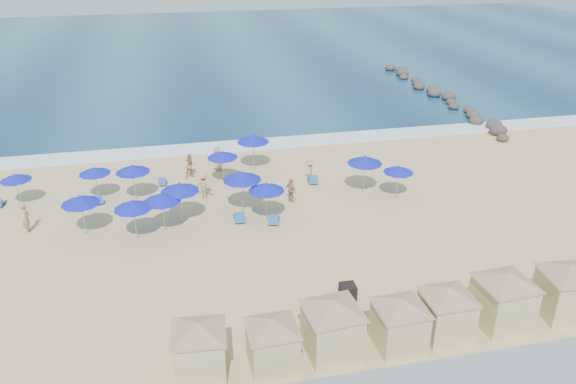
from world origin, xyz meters
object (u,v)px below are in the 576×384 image
object	(u,v)px
beachgoer_0	(26,218)
beachgoer_1	(191,166)
cabana_4	(447,305)
umbrella_1	(80,200)
cabana_1	(272,336)
umbrella_9	(253,139)
beachgoer_5	(204,186)
umbrella_0	(15,177)
umbrella_10	(365,160)
cabana_6	(568,283)
umbrella_7	(222,154)
umbrella_8	(266,187)
cabana_2	(332,320)
beachgoer_2	(291,190)
cabana_0	(199,341)
umbrella_11	(399,169)
rock_jetty	(439,95)
umbrella_5	(180,187)
umbrella_3	(162,198)
trash_bin	(348,291)
umbrella_12	(133,205)
umbrella_6	(242,176)
cabana_3	(400,316)
cabana_5	(505,292)
umbrella_2	(94,171)
beachgoer_4	(217,159)
beachgoer_3	(309,171)
umbrella_4	(133,169)

from	to	relation	value
beachgoer_0	beachgoer_1	size ratio (longest dim) A/B	1.04
cabana_4	umbrella_1	world-z (taller)	cabana_4
cabana_1	beachgoer_0	xyz separation A→B (m)	(-11.79, 13.78, -0.53)
umbrella_9	beachgoer_5	world-z (taller)	umbrella_9
umbrella_0	umbrella_10	bearing A→B (deg)	-7.38
umbrella_1	umbrella_9	bearing A→B (deg)	34.13
cabana_6	umbrella_7	size ratio (longest dim) A/B	1.89
umbrella_10	umbrella_8	bearing A→B (deg)	-160.36
cabana_2	beachgoer_2	size ratio (longest dim) A/B	2.82
cabana_0	umbrella_11	xyz separation A→B (m)	(13.72, 13.40, 0.42)
umbrella_8	rock_jetty	bearing A→B (deg)	45.20
umbrella_5	umbrella_3	bearing A→B (deg)	-139.81
umbrella_8	trash_bin	bearing A→B (deg)	-74.79
cabana_0	umbrella_10	xyz separation A→B (m)	(11.84, 14.56, 0.78)
umbrella_5	beachgoer_0	bearing A→B (deg)	175.72
umbrella_7	umbrella_12	bearing A→B (deg)	-130.59
trash_bin	cabana_1	distance (m)	5.81
umbrella_0	umbrella_3	world-z (taller)	umbrella_3
cabana_2	beachgoer_1	world-z (taller)	cabana_2
cabana_0	umbrella_8	bearing A→B (deg)	68.12
umbrella_10	umbrella_6	bearing A→B (deg)	-172.66
cabana_6	umbrella_3	distance (m)	21.16
cabana_1	umbrella_7	world-z (taller)	cabana_1
cabana_2	cabana_3	xyz separation A→B (m)	(2.85, -0.23, -0.13)
rock_jetty	umbrella_3	distance (m)	36.00
umbrella_6	umbrella_0	bearing A→B (deg)	164.13
cabana_1	cabana_5	bearing A→B (deg)	2.72
cabana_5	umbrella_2	bearing A→B (deg)	137.58
trash_bin	cabana_2	xyz separation A→B (m)	(-1.81, -3.42, 1.27)
rock_jetty	cabana_4	distance (m)	38.01
trash_bin	cabana_3	world-z (taller)	cabana_3
umbrella_2	umbrella_7	distance (m)	8.29
cabana_5	umbrella_5	distance (m)	18.43
cabana_4	beachgoer_4	distance (m)	21.71
umbrella_9	beachgoer_0	distance (m)	15.76
cabana_4	umbrella_2	world-z (taller)	cabana_4
cabana_0	umbrella_8	size ratio (longest dim) A/B	1.69
beachgoer_1	beachgoer_2	bearing A→B (deg)	-60.14
umbrella_9	beachgoer_3	size ratio (longest dim) A/B	1.71
cabana_0	cabana_4	distance (m)	10.48
umbrella_10	beachgoer_2	world-z (taller)	umbrella_10
cabana_4	beachgoer_4	xyz separation A→B (m)	(-7.76, 20.26, -0.63)
cabana_0	cabana_6	world-z (taller)	cabana_6
cabana_6	umbrella_2	world-z (taller)	cabana_6
cabana_5	umbrella_1	world-z (taller)	cabana_5
trash_bin	umbrella_12	world-z (taller)	umbrella_12
trash_bin	umbrella_4	world-z (taller)	umbrella_4
beachgoer_1	cabana_3	bearing A→B (deg)	-88.18
rock_jetty	umbrella_11	size ratio (longest dim) A/B	11.85
cabana_5	umbrella_11	distance (m)	13.17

